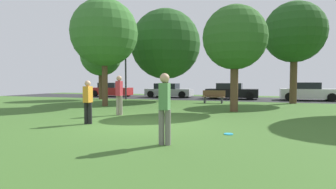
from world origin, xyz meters
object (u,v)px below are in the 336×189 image
Objects in this scene: birch_tree_lone at (101,56)px; person_thrower at (88,100)px; maple_tree_near at (165,44)px; oak_tree_center at (104,33)px; parked_car_red at (111,90)px; parked_car_silver at (169,91)px; street_lamp_post at (126,73)px; frisbee_disc at (229,134)px; oak_tree_left at (235,38)px; person_catcher at (119,93)px; park_bench at (214,97)px; maple_tree_far at (294,33)px; parked_car_white at (308,92)px; parked_car_black at (231,92)px; person_bystander at (165,105)px.

person_thrower is (7.24, -12.09, -2.89)m from birch_tree_lone.
person_thrower is at bearing -83.39° from maple_tree_near.
oak_tree_center reaches higher than person_thrower.
parked_car_red is at bearing 110.14° from birch_tree_lone.
maple_tree_near is 6.09m from parked_car_silver.
maple_tree_near is 4.34m from street_lamp_post.
maple_tree_near is 26.80× the size of frisbee_disc.
oak_tree_left reaches higher than person_catcher.
oak_tree_center is 6.04m from person_catcher.
maple_tree_near is 1.62× the size of parked_car_silver.
frisbee_disc is (0.49, -6.30, -3.72)m from oak_tree_left.
street_lamp_post is at bearing -11.58° from park_bench.
person_catcher is at bearing 150.25° from frisbee_disc.
maple_tree_far is 1.65× the size of parked_car_white.
park_bench is (9.89, -1.12, -3.29)m from birch_tree_lone.
street_lamp_post is at bearing -179.84° from maple_tree_far.
parked_car_red is (-1.52, 4.15, -3.11)m from birch_tree_lone.
person_catcher is at bearing -50.38° from oak_tree_center.
parked_car_black is (10.56, 4.13, -3.11)m from birch_tree_lone.
parked_car_red is (-13.34, 10.28, -3.09)m from oak_tree_left.
maple_tree_near is at bearing -159.15° from parked_car_white.
maple_tree_far reaches higher than park_bench.
park_bench is (-6.71, -5.36, -0.21)m from parked_car_white.
oak_tree_center is 8.54m from park_bench.
parked_car_red is 0.90× the size of parked_car_silver.
frisbee_disc is at bearing -65.51° from parked_car_silver.
birch_tree_lone is 5.87m from maple_tree_near.
person_thrower reaches higher than park_bench.
person_catcher is 16.69m from parked_car_white.
maple_tree_near is at bearing -5.22° from street_lamp_post.
birch_tree_lone is at bearing -167.21° from street_lamp_post.
parked_car_red is 18.12m from parked_car_white.
oak_tree_center is 24.52× the size of frisbee_disc.
person_catcher is 0.40× the size of street_lamp_post.
oak_tree_left is at bearing -34.25° from street_lamp_post.
person_thrower is at bearing -61.65° from parked_car_red.
parked_car_black reaches higher than park_bench.
parked_car_red is (-16.70, 3.64, -4.27)m from maple_tree_far.
birch_tree_lone reaches higher than person_catcher.
person_catcher is at bearing -129.42° from maple_tree_far.
maple_tree_far is 17.62m from parked_car_red.
person_bystander is (3.97, -4.87, -0.04)m from person_catcher.
birch_tree_lone is 1.26× the size of parked_car_black.
person_bystander is at bearing -95.75° from oak_tree_left.
person_catcher is at bearing -53.29° from birch_tree_lone.
oak_tree_left is 1.22× the size of parked_car_black.
park_bench is 0.36× the size of street_lamp_post.
maple_tree_far is 13.43m from person_catcher.
person_bystander is 2.46m from frisbee_disc.
birch_tree_lone is 0.77× the size of maple_tree_near.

